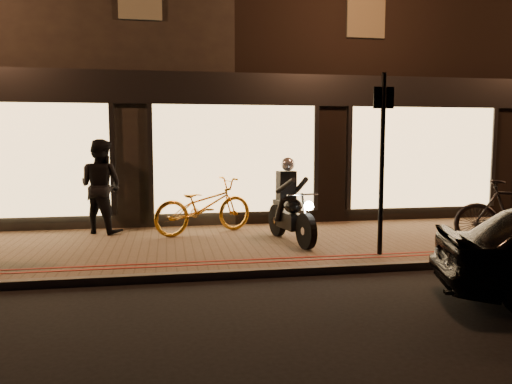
% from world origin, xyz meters
% --- Properties ---
extents(ground, '(90.00, 90.00, 0.00)m').
position_xyz_m(ground, '(0.00, 0.00, 0.00)').
color(ground, black).
rests_on(ground, ground).
extents(sidewalk, '(50.00, 4.00, 0.12)m').
position_xyz_m(sidewalk, '(0.00, 2.00, 0.06)').
color(sidewalk, brown).
rests_on(sidewalk, ground).
extents(kerb_stone, '(50.00, 0.14, 0.12)m').
position_xyz_m(kerb_stone, '(0.00, 0.05, 0.06)').
color(kerb_stone, '#59544C').
rests_on(kerb_stone, ground).
extents(red_kerb_lines, '(50.00, 0.26, 0.01)m').
position_xyz_m(red_kerb_lines, '(0.00, 0.55, 0.12)').
color(red_kerb_lines, maroon).
rests_on(red_kerb_lines, sidewalk).
extents(building_row, '(48.00, 10.11, 8.50)m').
position_xyz_m(building_row, '(-0.00, 8.99, 4.25)').
color(building_row, black).
rests_on(building_row, ground).
extents(motorcycle, '(0.67, 1.93, 1.59)m').
position_xyz_m(motorcycle, '(0.76, 1.94, 0.73)').
color(motorcycle, black).
rests_on(motorcycle, sidewalk).
extents(sign_post, '(0.35, 0.08, 3.00)m').
position_xyz_m(sign_post, '(1.99, 0.65, 1.80)').
color(sign_post, black).
rests_on(sign_post, sidewalk).
extents(bicycle_gold, '(2.29, 1.54, 1.14)m').
position_xyz_m(bicycle_gold, '(-0.78, 3.05, 0.69)').
color(bicycle_gold, '#C58622').
rests_on(bicycle_gold, sidewalk).
extents(person_dark, '(1.18, 1.10, 1.93)m').
position_xyz_m(person_dark, '(-2.85, 3.50, 1.09)').
color(person_dark, black).
rests_on(person_dark, sidewalk).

